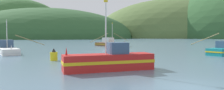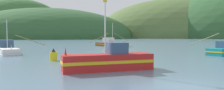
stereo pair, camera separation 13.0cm
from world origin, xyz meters
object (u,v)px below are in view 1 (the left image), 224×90
object	(u,v)px
fishing_boat_brown	(110,43)
fishing_boat_white	(7,49)
fishing_boat_red	(109,61)
channel_buoy	(54,55)

from	to	relation	value
fishing_boat_brown	fishing_boat_white	xyz separation A→B (m)	(-19.47, -21.71, -0.06)
fishing_boat_red	fishing_boat_brown	world-z (taller)	fishing_boat_brown
fishing_boat_white	fishing_boat_brown	bearing A→B (deg)	109.31
fishing_boat_white	channel_buoy	size ratio (longest dim) A/B	7.29
fishing_boat_brown	fishing_boat_white	size ratio (longest dim) A/B	1.02
channel_buoy	fishing_boat_white	bearing A→B (deg)	131.76
fishing_boat_white	channel_buoy	distance (m)	14.99
fishing_boat_red	channel_buoy	xyz separation A→B (m)	(-6.34, 7.73, -0.21)
fishing_boat_red	fishing_boat_brown	distance (m)	40.75
channel_buoy	fishing_boat_red	bearing A→B (deg)	-50.65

